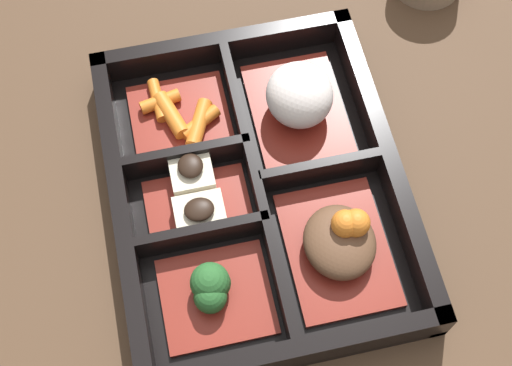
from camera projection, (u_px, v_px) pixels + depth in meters
name	position (u px, v px, depth m)	size (l,w,h in m)	color
ground_plane	(256.00, 196.00, 0.62)	(3.00, 3.00, 0.00)	#4C3523
bento_base	(256.00, 193.00, 0.62)	(0.30, 0.24, 0.01)	black
bento_rim	(254.00, 186.00, 0.61)	(0.30, 0.24, 0.04)	black
bowl_rice	(299.00, 99.00, 0.63)	(0.12, 0.08, 0.06)	maroon
bowl_stew	(340.00, 242.00, 0.57)	(0.12, 0.08, 0.05)	maroon
bowl_carrots	(180.00, 115.00, 0.64)	(0.08, 0.09, 0.02)	maroon
bowl_tofu	(196.00, 196.00, 0.60)	(0.08, 0.09, 0.03)	maroon
bowl_greens	(213.00, 290.00, 0.56)	(0.08, 0.09, 0.04)	maroon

